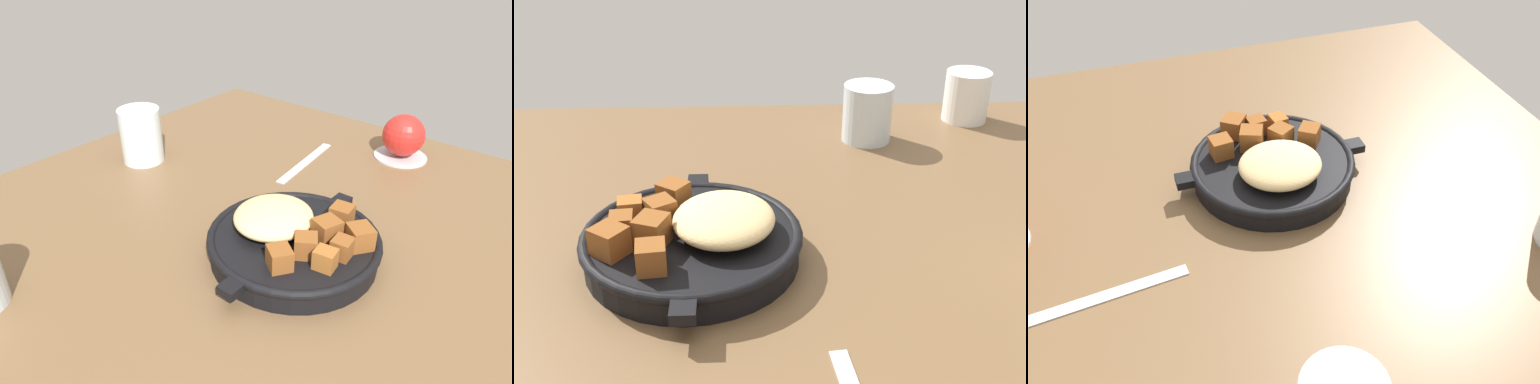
# 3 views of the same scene
# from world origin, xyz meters

# --- Properties ---
(ground_plane) EXTENTS (0.97, 0.96, 0.02)m
(ground_plane) POSITION_xyz_m (0.00, 0.00, -0.01)
(ground_plane) COLOR brown
(cast_iron_skillet) EXTENTS (0.28, 0.23, 0.07)m
(cast_iron_skillet) POSITION_xyz_m (-0.02, -0.06, 0.03)
(cast_iron_skillet) COLOR black
(cast_iron_skillet) RESTS_ON ground_plane
(saucer_plate) EXTENTS (0.10, 0.10, 0.01)m
(saucer_plate) POSITION_xyz_m (0.36, -0.05, 0.00)
(saucer_plate) COLOR #B7BABF
(saucer_plate) RESTS_ON ground_plane
(red_apple) EXTENTS (0.08, 0.08, 0.08)m
(red_apple) POSITION_xyz_m (0.36, -0.05, 0.05)
(red_apple) COLOR red
(red_apple) RESTS_ON saucer_plate
(butter_knife) EXTENTS (0.19, 0.04, 0.00)m
(butter_knife) POSITION_xyz_m (0.23, 0.08, 0.00)
(butter_knife) COLOR silver
(butter_knife) RESTS_ON ground_plane
(water_glass_tall) EXTENTS (0.08, 0.08, 0.10)m
(water_glass_tall) POSITION_xyz_m (0.04, 0.33, 0.05)
(water_glass_tall) COLOR silver
(water_glass_tall) RESTS_ON ground_plane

